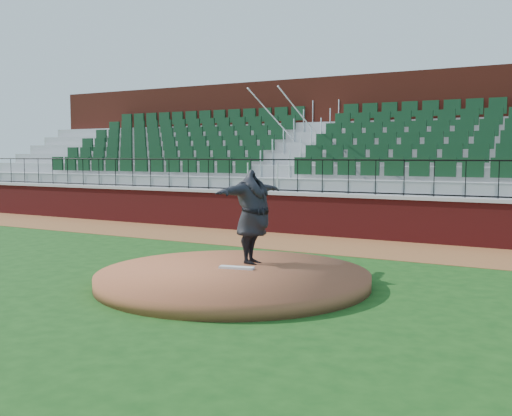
# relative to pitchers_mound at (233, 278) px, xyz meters

# --- Properties ---
(ground) EXTENTS (90.00, 90.00, 0.00)m
(ground) POSITION_rel_pitchers_mound_xyz_m (-0.49, 0.23, -0.12)
(ground) COLOR #144012
(ground) RESTS_ON ground
(warning_track) EXTENTS (34.00, 3.20, 0.01)m
(warning_track) POSITION_rel_pitchers_mound_xyz_m (-0.49, 5.63, -0.12)
(warning_track) COLOR brown
(warning_track) RESTS_ON ground
(field_wall) EXTENTS (34.00, 0.35, 1.20)m
(field_wall) POSITION_rel_pitchers_mound_xyz_m (-0.49, 7.23, 0.47)
(field_wall) COLOR maroon
(field_wall) RESTS_ON ground
(wall_cap) EXTENTS (34.00, 0.45, 0.10)m
(wall_cap) POSITION_rel_pitchers_mound_xyz_m (-0.49, 7.23, 1.12)
(wall_cap) COLOR #B7B7B7
(wall_cap) RESTS_ON field_wall
(wall_railing) EXTENTS (34.00, 0.05, 1.00)m
(wall_railing) POSITION_rel_pitchers_mound_xyz_m (-0.49, 7.23, 1.67)
(wall_railing) COLOR black
(wall_railing) RESTS_ON wall_cap
(seating_stands) EXTENTS (34.00, 5.10, 4.60)m
(seating_stands) POSITION_rel_pitchers_mound_xyz_m (-0.49, 9.96, 2.18)
(seating_stands) COLOR gray
(seating_stands) RESTS_ON ground
(concourse_wall) EXTENTS (34.00, 0.50, 5.50)m
(concourse_wall) POSITION_rel_pitchers_mound_xyz_m (-0.49, 12.76, 2.62)
(concourse_wall) COLOR maroon
(concourse_wall) RESTS_ON ground
(pitchers_mound) EXTENTS (5.14, 5.14, 0.25)m
(pitchers_mound) POSITION_rel_pitchers_mound_xyz_m (0.00, 0.00, 0.00)
(pitchers_mound) COLOR brown
(pitchers_mound) RESTS_ON ground
(pitching_rubber) EXTENTS (0.70, 0.32, 0.05)m
(pitching_rubber) POSITION_rel_pitchers_mound_xyz_m (-0.09, 0.27, 0.15)
(pitching_rubber) COLOR white
(pitching_rubber) RESTS_ON pitchers_mound
(pitcher) EXTENTS (0.64, 2.34, 1.90)m
(pitcher) POSITION_rel_pitchers_mound_xyz_m (-0.10, 0.92, 1.08)
(pitcher) COLOR black
(pitcher) RESTS_ON pitchers_mound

